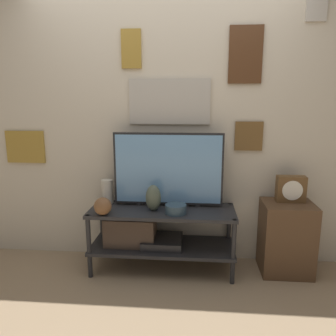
{
  "coord_description": "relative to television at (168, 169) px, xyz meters",
  "views": [
    {
      "loc": [
        0.29,
        -2.5,
        1.55
      ],
      "look_at": [
        0.05,
        0.28,
        0.95
      ],
      "focal_mm": 35.0,
      "sensor_mm": 36.0,
      "label": 1
    }
  ],
  "objects": [
    {
      "name": "side_table",
      "position": [
        1.07,
        -0.06,
        -0.6
      ],
      "size": [
        0.44,
        0.38,
        0.65
      ],
      "color": "#513823",
      "rests_on": "ground_plane"
    },
    {
      "name": "media_console",
      "position": [
        -0.16,
        -0.1,
        -0.56
      ],
      "size": [
        1.3,
        0.47,
        0.58
      ],
      "color": "#232326",
      "rests_on": "ground_plane"
    },
    {
      "name": "ground_plane",
      "position": [
        -0.05,
        -0.38,
        -0.92
      ],
      "size": [
        12.0,
        12.0,
        0.0
      ],
      "primitive_type": "plane",
      "color": "#997F60"
    },
    {
      "name": "vase_round_glass",
      "position": [
        -0.53,
        -0.28,
        -0.27
      ],
      "size": [
        0.15,
        0.15,
        0.15
      ],
      "color": "brown",
      "rests_on": "media_console"
    },
    {
      "name": "wall_back",
      "position": [
        -0.04,
        0.18,
        0.43
      ],
      "size": [
        6.4,
        0.08,
        2.7
      ],
      "color": "beige",
      "rests_on": "ground_plane"
    },
    {
      "name": "television",
      "position": [
        0.0,
        0.0,
        0.0
      ],
      "size": [
        0.99,
        0.05,
        0.68
      ],
      "color": "black",
      "rests_on": "media_console"
    },
    {
      "name": "vase_wide_bowl",
      "position": [
        0.08,
        -0.2,
        -0.31
      ],
      "size": [
        0.18,
        0.18,
        0.08
      ],
      "color": "#2D4251",
      "rests_on": "media_console"
    },
    {
      "name": "mantel_clock",
      "position": [
        1.09,
        -0.0,
        -0.16
      ],
      "size": [
        0.25,
        0.11,
        0.23
      ],
      "color": "brown",
      "rests_on": "side_table"
    },
    {
      "name": "vase_urn_stoneware",
      "position": [
        -0.12,
        -0.14,
        -0.23
      ],
      "size": [
        0.14,
        0.11,
        0.23
      ],
      "color": "#4C5647",
      "rests_on": "media_console"
    },
    {
      "name": "vase_tall_ceramic",
      "position": [
        -0.58,
        0.04,
        -0.24
      ],
      "size": [
        0.11,
        0.11,
        0.22
      ],
      "color": "beige",
      "rests_on": "media_console"
    }
  ]
}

